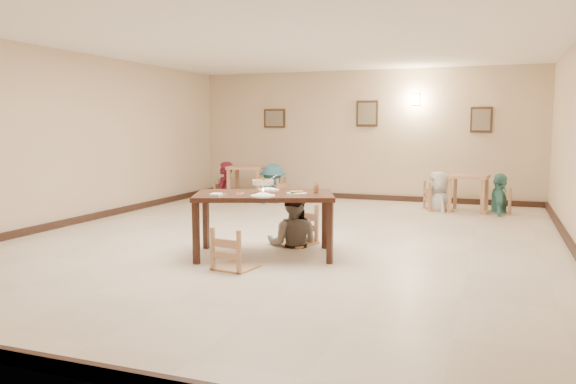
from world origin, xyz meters
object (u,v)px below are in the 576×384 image
at_px(main_table, 264,199).
at_px(bg_diner_a, 224,162).
at_px(bg_table_right, 469,182).
at_px(chair_far, 296,208).
at_px(curry_warmer, 263,182).
at_px(bg_diner_b, 273,164).
at_px(bg_chair_lr, 273,179).
at_px(bg_chair_ll, 225,181).
at_px(main_diner, 293,190).
at_px(drink_glass, 316,188).
at_px(bg_chair_rr, 500,190).
at_px(bg_diner_c, 439,171).
at_px(bg_table_left, 247,172).
at_px(bg_chair_rl, 439,184).
at_px(chair_near, 235,229).
at_px(bg_diner_d, 500,173).

distance_m(main_table, bg_diner_a, 5.94).
bearing_deg(bg_diner_a, bg_table_right, 84.53).
xyz_separation_m(chair_far, curry_warmer, (-0.15, -0.87, 0.45)).
bearing_deg(bg_diner_b, bg_chair_lr, 27.94).
bearing_deg(bg_chair_ll, bg_diner_a, 169.60).
height_order(main_table, bg_table_right, main_table).
height_order(bg_chair_ll, bg_diner_b, bg_diner_b).
bearing_deg(bg_diner_a, main_diner, 32.29).
xyz_separation_m(main_table, drink_glass, (0.62, 0.30, 0.15)).
relative_size(bg_chair_rr, bg_diner_c, 0.58).
bearing_deg(drink_glass, curry_warmer, -152.15).
bearing_deg(drink_glass, bg_table_left, 123.87).
xyz_separation_m(drink_glass, bg_chair_lr, (-2.51, 4.69, -0.38)).
bearing_deg(bg_table_left, bg_chair_rl, 0.76).
xyz_separation_m(main_diner, bg_diner_a, (-3.26, 4.27, 0.08)).
bearing_deg(bg_chair_lr, bg_table_left, -82.89).
distance_m(bg_chair_ll, bg_chair_lr, 1.25).
height_order(bg_chair_ll, bg_chair_rl, bg_chair_rl).
relative_size(curry_warmer, bg_table_left, 0.33).
bearing_deg(main_diner, bg_chair_ll, -62.75).
xyz_separation_m(main_table, chair_far, (0.14, 0.84, -0.22)).
bearing_deg(drink_glass, bg_table_right, 69.89).
xyz_separation_m(main_diner, bg_diner_b, (-2.01, 4.22, 0.06)).
height_order(bg_chair_rl, bg_diner_c, bg_diner_c).
bearing_deg(main_diner, chair_near, 72.86).
xyz_separation_m(bg_chair_ll, bg_chair_rr, (6.07, -0.06, 0.03)).
relative_size(main_diner, bg_chair_rl, 1.46).
distance_m(curry_warmer, bg_diner_a, 5.96).
height_order(main_diner, drink_glass, main_diner).
height_order(chair_far, drink_glass, chair_far).
relative_size(bg_table_right, bg_diner_d, 0.51).
xyz_separation_m(bg_table_right, bg_chair_rl, (-0.58, 0.03, -0.06)).
distance_m(main_table, bg_diner_b, 5.34).
height_order(bg_diner_a, bg_diner_b, bg_diner_a).
bearing_deg(chair_far, bg_chair_rl, 86.75).
distance_m(bg_chair_rr, bg_diner_d, 0.34).
bearing_deg(bg_diner_d, bg_chair_lr, 87.37).
xyz_separation_m(chair_near, bg_diner_b, (-1.83, 5.73, 0.38)).
height_order(chair_far, bg_diner_d, bg_diner_d).
relative_size(chair_far, bg_diner_a, 0.61).
bearing_deg(chair_near, drink_glass, -114.60).
xyz_separation_m(bg_table_right, bg_chair_lr, (-4.24, -0.01, -0.09)).
bearing_deg(bg_chair_rr, chair_near, -22.94).
distance_m(drink_glass, bg_chair_lr, 5.34).
relative_size(main_table, drink_glass, 14.27).
bearing_deg(chair_near, bg_diner_d, -108.79).
relative_size(chair_near, bg_diner_c, 0.61).
relative_size(curry_warmer, bg_table_right, 0.38).
bearing_deg(main_diner, bg_diner_a, -62.75).
bearing_deg(bg_chair_rr, main_table, -25.79).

